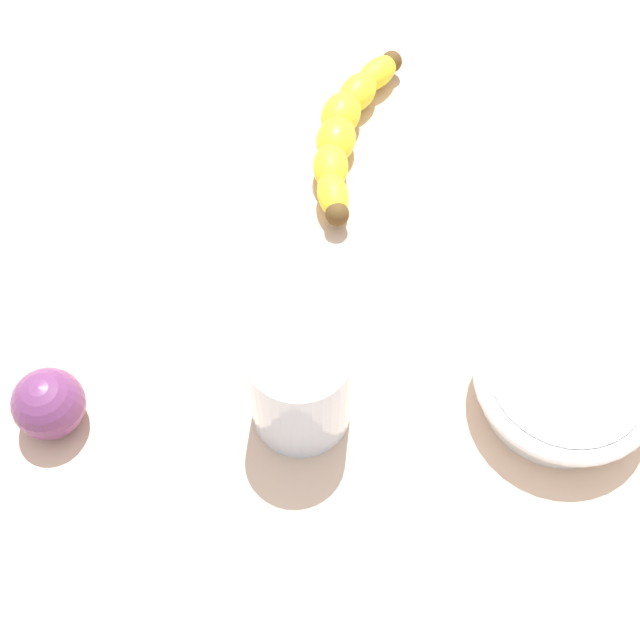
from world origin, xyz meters
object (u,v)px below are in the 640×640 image
object	(u,v)px
banana	(346,129)
smoothie_glass	(301,387)
ceramic_bowl	(563,384)
plum_fruit	(49,404)

from	to	relation	value
banana	smoothie_glass	world-z (taller)	smoothie_glass
ceramic_bowl	plum_fruit	bearing A→B (deg)	11.60
plum_fruit	smoothie_glass	bearing A→B (deg)	-169.45
plum_fruit	banana	bearing A→B (deg)	-119.13
banana	ceramic_bowl	bearing A→B (deg)	46.84
ceramic_bowl	plum_fruit	distance (cm)	37.82
plum_fruit	ceramic_bowl	bearing A→B (deg)	-168.40
banana	smoothie_glass	size ratio (longest dim) A/B	2.30
smoothie_glass	plum_fruit	world-z (taller)	smoothie_glass
ceramic_bowl	plum_fruit	size ratio (longest dim) A/B	2.58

